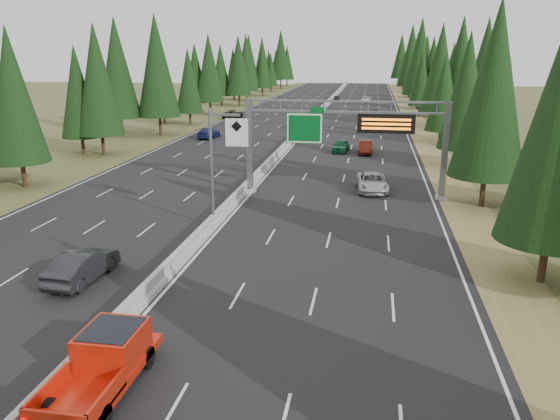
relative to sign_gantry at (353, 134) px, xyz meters
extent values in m
cube|color=black|center=(-8.92, 45.12, -5.23)|extent=(32.00, 260.00, 0.08)
cube|color=olive|center=(8.88, 45.12, -5.24)|extent=(3.60, 260.00, 0.06)
cube|color=#474F24|center=(-26.72, 45.12, -5.24)|extent=(3.60, 260.00, 0.06)
cube|color=#9B9B96|center=(-8.92, 45.12, -5.04)|extent=(0.70, 260.00, 0.30)
cube|color=#9B9B96|center=(-8.92, 45.12, -4.64)|extent=(0.30, 260.00, 0.60)
cube|color=slate|center=(-8.57, 0.12, -1.29)|extent=(0.45, 0.45, 7.80)
cube|color=#9B9B96|center=(-8.57, 0.12, -5.04)|extent=(0.90, 0.90, 0.30)
cube|color=slate|center=(7.28, 0.12, -1.29)|extent=(0.45, 0.45, 7.80)
cube|color=#9B9B96|center=(7.28, 0.12, -5.04)|extent=(0.90, 0.90, 0.30)
cube|color=slate|center=(-0.64, 0.12, 2.53)|extent=(15.85, 0.35, 0.16)
cube|color=slate|center=(-0.64, 0.12, 1.69)|extent=(15.85, 0.35, 0.16)
cube|color=#054C19|center=(-3.92, -0.13, 0.36)|extent=(3.00, 0.10, 2.50)
cube|color=silver|center=(-3.92, -0.19, 0.36)|extent=(2.85, 0.02, 2.35)
cube|color=#054C19|center=(-2.92, -0.13, 1.86)|extent=(1.10, 0.10, 0.45)
cube|color=black|center=(2.58, -0.18, 0.86)|extent=(4.50, 0.40, 1.50)
cube|color=orange|center=(2.58, -0.40, 1.21)|extent=(3.80, 0.02, 0.18)
cube|color=orange|center=(2.58, -0.40, 0.86)|extent=(3.80, 0.02, 0.18)
cube|color=orange|center=(2.58, -0.40, 0.51)|extent=(3.80, 0.02, 0.18)
cylinder|color=slate|center=(-8.92, -9.88, -1.19)|extent=(0.20, 0.20, 8.00)
cube|color=#9B9B96|center=(-8.92, -9.88, -5.09)|extent=(0.50, 0.50, 0.20)
cube|color=slate|center=(-7.92, -9.88, 2.41)|extent=(2.00, 0.15, 0.15)
cube|color=silver|center=(-7.12, -10.00, 1.31)|extent=(1.50, 0.06, 1.80)
cylinder|color=black|center=(10.53, -16.04, -4.09)|extent=(0.40, 0.40, 2.36)
cylinder|color=black|center=(10.13, -1.51, -4.03)|extent=(0.40, 0.40, 2.47)
cone|color=black|center=(10.13, -1.51, 3.69)|extent=(5.56, 5.56, 12.98)
cylinder|color=black|center=(10.51, 12.87, -4.17)|extent=(0.40, 0.40, 2.19)
cone|color=black|center=(10.51, 12.87, 2.68)|extent=(4.94, 4.94, 11.52)
cylinder|color=black|center=(14.60, 14.15, -4.38)|extent=(0.40, 0.40, 1.78)
cone|color=black|center=(14.60, 14.15, 1.18)|extent=(4.00, 4.00, 9.34)
cylinder|color=black|center=(10.27, 28.77, -4.35)|extent=(0.40, 0.40, 1.84)
cone|color=black|center=(10.27, 28.77, 1.39)|extent=(4.13, 4.13, 9.64)
cylinder|color=black|center=(15.18, 29.77, -4.00)|extent=(0.40, 0.40, 2.55)
cone|color=black|center=(15.18, 29.77, 3.96)|extent=(5.73, 5.73, 13.37)
cylinder|color=black|center=(11.35, 43.88, -3.99)|extent=(0.40, 0.40, 2.56)
cone|color=black|center=(11.35, 43.88, 4.02)|extent=(5.77, 5.77, 13.46)
cylinder|color=black|center=(14.64, 46.72, -3.90)|extent=(0.40, 0.40, 2.73)
cone|color=black|center=(14.64, 46.72, 4.64)|extent=(6.15, 6.15, 14.35)
cylinder|color=black|center=(10.14, 62.15, -4.30)|extent=(0.40, 0.40, 1.93)
cone|color=black|center=(10.14, 62.15, 1.72)|extent=(4.34, 4.34, 10.12)
cylinder|color=black|center=(15.29, 59.85, -4.19)|extent=(0.40, 0.40, 2.16)
cone|color=black|center=(15.29, 59.85, 2.54)|extent=(4.85, 4.85, 11.31)
cylinder|color=black|center=(10.82, 76.53, -3.78)|extent=(0.40, 0.40, 2.98)
cone|color=black|center=(10.82, 76.53, 5.53)|extent=(6.70, 6.70, 15.64)
cylinder|color=black|center=(14.16, 74.45, -4.09)|extent=(0.40, 0.40, 2.36)
cone|color=black|center=(14.16, 74.45, 3.30)|extent=(5.32, 5.32, 12.41)
cylinder|color=black|center=(11.10, 90.67, -4.31)|extent=(0.40, 0.40, 1.93)
cone|color=black|center=(11.10, 90.67, 1.71)|extent=(4.33, 4.33, 10.11)
cylinder|color=black|center=(15.06, 93.67, -4.03)|extent=(0.40, 0.40, 2.47)
cone|color=black|center=(15.06, 93.67, 3.69)|extent=(5.56, 5.56, 12.97)
cylinder|color=black|center=(10.92, 107.95, -3.76)|extent=(0.40, 0.40, 3.02)
cone|color=black|center=(10.92, 107.95, 5.69)|extent=(6.80, 6.80, 15.87)
cylinder|color=black|center=(14.59, 106.00, -3.98)|extent=(0.40, 0.40, 2.58)
cone|color=black|center=(14.59, 106.00, 4.09)|extent=(5.81, 5.81, 13.55)
cylinder|color=black|center=(11.04, 125.02, -4.23)|extent=(0.40, 0.40, 2.08)
cone|color=black|center=(11.04, 125.02, 2.29)|extent=(4.69, 4.69, 10.94)
cylinder|color=black|center=(15.01, 123.76, -3.97)|extent=(0.40, 0.40, 2.59)
cone|color=black|center=(15.01, 123.76, 4.13)|extent=(5.83, 5.83, 13.61)
cylinder|color=black|center=(10.75, 137.40, -4.35)|extent=(0.40, 0.40, 1.84)
cone|color=black|center=(10.75, 137.40, 1.42)|extent=(4.15, 4.15, 9.68)
cylinder|color=black|center=(15.87, 138.57, -4.26)|extent=(0.40, 0.40, 2.02)
cone|color=black|center=(15.87, 138.57, 2.06)|extent=(4.55, 4.55, 10.62)
cylinder|color=black|center=(10.44, 155.70, -3.82)|extent=(0.40, 0.40, 2.89)
cone|color=black|center=(10.44, 155.70, 5.22)|extent=(6.51, 6.51, 15.19)
cylinder|color=black|center=(15.61, 154.17, -3.81)|extent=(0.40, 0.40, 2.93)
cone|color=black|center=(15.61, 154.17, 5.34)|extent=(6.59, 6.59, 15.37)
cylinder|color=black|center=(-28.95, -1.12, -4.16)|extent=(0.40, 0.40, 2.22)
cone|color=black|center=(-28.95, -1.12, 2.78)|extent=(4.99, 4.99, 11.65)
cylinder|color=black|center=(-29.42, 14.80, -4.08)|extent=(0.40, 0.40, 2.38)
cone|color=black|center=(-29.42, 14.80, 3.35)|extent=(5.35, 5.35, 12.49)
cylinder|color=black|center=(-31.96, 14.78, -4.27)|extent=(0.40, 0.40, 2.00)
cone|color=black|center=(-31.96, 14.78, 1.99)|extent=(4.50, 4.50, 10.51)
cylinder|color=black|center=(-28.70, 30.94, -3.92)|extent=(0.40, 0.40, 2.71)
cone|color=black|center=(-28.70, 30.94, 4.54)|extent=(6.09, 6.09, 14.20)
cylinder|color=black|center=(-33.90, 29.36, -3.95)|extent=(0.40, 0.40, 2.63)
cone|color=black|center=(-33.90, 29.36, 4.27)|extent=(5.92, 5.92, 13.82)
cylinder|color=black|center=(-28.33, 43.27, -4.28)|extent=(0.40, 0.40, 1.98)
cone|color=black|center=(-28.33, 43.27, 1.91)|extent=(4.46, 4.46, 10.40)
cylinder|color=black|center=(-33.21, 44.09, -4.30)|extent=(0.40, 0.40, 1.93)
cone|color=black|center=(-33.21, 44.09, 1.72)|extent=(4.34, 4.34, 10.13)
cylinder|color=black|center=(-29.68, 59.54, -4.06)|extent=(0.40, 0.40, 2.43)
cone|color=black|center=(-29.68, 59.54, 3.53)|extent=(5.46, 5.46, 12.74)
cylinder|color=black|center=(-32.68, 60.22, -4.19)|extent=(0.40, 0.40, 2.15)
cone|color=black|center=(-32.68, 60.22, 2.53)|extent=(4.84, 4.84, 11.29)
cylinder|color=black|center=(-28.13, 76.95, -4.04)|extent=(0.40, 0.40, 2.46)
cone|color=black|center=(-28.13, 76.95, 3.65)|extent=(5.53, 5.53, 12.91)
cylinder|color=black|center=(-32.44, 77.73, -4.18)|extent=(0.40, 0.40, 2.17)
cone|color=black|center=(-32.44, 77.73, 2.60)|extent=(4.89, 4.89, 11.40)
cylinder|color=black|center=(-29.48, 90.37, -3.98)|extent=(0.40, 0.40, 2.57)
cone|color=black|center=(-29.48, 90.37, 4.05)|extent=(5.79, 5.79, 13.50)
cylinder|color=black|center=(-33.49, 93.29, -4.25)|extent=(0.40, 0.40, 2.03)
cone|color=black|center=(-33.49, 93.29, 2.11)|extent=(4.58, 4.58, 10.68)
cylinder|color=black|center=(-29.04, 108.06, -4.19)|extent=(0.40, 0.40, 2.16)
cone|color=black|center=(-29.04, 108.06, 2.55)|extent=(4.85, 4.85, 11.32)
cylinder|color=black|center=(-32.47, 106.65, -3.95)|extent=(0.40, 0.40, 2.64)
cone|color=black|center=(-32.47, 106.65, 4.30)|extent=(5.94, 5.94, 13.86)
cylinder|color=black|center=(-29.69, 124.52, -4.33)|extent=(0.40, 0.40, 1.88)
cone|color=black|center=(-29.69, 124.52, 1.54)|extent=(4.22, 4.22, 9.86)
cylinder|color=black|center=(-32.12, 123.38, -3.97)|extent=(0.40, 0.40, 2.59)
cone|color=black|center=(-32.12, 123.38, 4.13)|extent=(5.83, 5.83, 13.61)
cylinder|color=black|center=(-29.02, 139.30, -3.76)|extent=(0.40, 0.40, 3.03)
cone|color=black|center=(-29.02, 139.30, 5.70)|extent=(6.81, 6.81, 15.89)
cylinder|color=black|center=(-33.29, 140.32, -4.26)|extent=(0.40, 0.40, 2.02)
cone|color=black|center=(-33.29, 140.32, 2.05)|extent=(4.55, 4.55, 10.61)
cylinder|color=black|center=(-29.20, 153.98, -4.13)|extent=(0.40, 0.40, 2.27)
cone|color=black|center=(-29.20, 153.98, 2.97)|extent=(5.11, 5.11, 11.93)
cylinder|color=black|center=(-33.25, 154.00, -4.25)|extent=(0.40, 0.40, 2.05)
cone|color=black|center=(-33.25, 154.00, 2.15)|extent=(4.60, 4.60, 10.74)
imported|color=#ADADB2|center=(1.73, 2.06, -4.43)|extent=(2.96, 5.64, 1.51)
cylinder|color=black|center=(-8.33, -30.71, -4.76)|extent=(0.32, 0.86, 0.86)
cylinder|color=black|center=(-6.50, -30.71, -4.76)|extent=(0.32, 0.86, 0.86)
cylinder|color=black|center=(-8.33, -27.16, -4.76)|extent=(0.32, 0.86, 0.86)
cylinder|color=black|center=(-6.50, -27.16, -4.76)|extent=(0.32, 0.86, 0.86)
cube|color=red|center=(-7.42, -28.88, -4.60)|extent=(2.15, 6.03, 0.32)
cube|color=red|center=(-7.42, -27.91, -3.84)|extent=(2.05, 2.37, 1.18)
cube|color=black|center=(-7.42, -27.91, -3.52)|extent=(1.83, 2.05, 0.59)
cube|color=red|center=(-8.44, -30.50, -4.22)|extent=(0.11, 2.58, 0.65)
cube|color=red|center=(-6.39, -30.50, -4.22)|extent=(0.11, 2.58, 0.65)
imported|color=#135432|center=(-2.07, 20.96, -4.46)|extent=(2.08, 4.44, 1.47)
imported|color=#5C170D|center=(0.85, 20.29, -4.45)|extent=(1.67, 4.53, 1.48)
imported|color=black|center=(1.91, 57.52, -4.48)|extent=(2.26, 5.01, 1.43)
imported|color=silver|center=(-0.13, 89.91, -4.50)|extent=(2.50, 5.04, 1.37)
imported|color=black|center=(-7.42, 93.49, -4.54)|extent=(1.83, 3.93, 1.30)
imported|color=black|center=(-13.06, -19.88, -4.38)|extent=(1.98, 5.01, 1.62)
imported|color=navy|center=(-20.84, 28.82, -4.46)|extent=(2.45, 5.15, 1.45)
imported|color=silver|center=(-10.42, 41.56, -4.52)|extent=(1.62, 3.94, 1.34)
imported|color=#232326|center=(-23.42, 52.57, -4.41)|extent=(2.99, 5.77, 1.55)
camera|label=1|loc=(1.45, -44.23, 6.27)|focal=35.00mm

